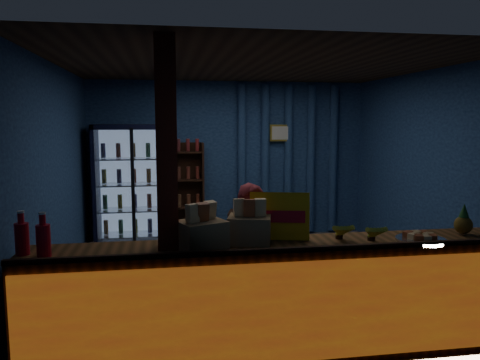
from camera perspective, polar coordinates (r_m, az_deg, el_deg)
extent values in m
plane|color=#515154|center=(5.98, 1.67, -11.84)|extent=(4.60, 4.60, 0.00)
plane|color=navy|center=(7.85, -1.30, 2.47)|extent=(4.60, 0.00, 4.60)
plane|color=navy|center=(3.57, 8.35, -3.36)|extent=(4.60, 0.00, 4.60)
plane|color=navy|center=(5.72, -21.55, 0.18)|extent=(0.00, 4.40, 4.40)
plane|color=navy|center=(6.52, 22.00, 0.97)|extent=(0.00, 4.40, 4.40)
plane|color=#472D19|center=(5.68, 1.76, 13.78)|extent=(4.60, 4.60, 0.00)
cube|color=brown|center=(4.08, 6.83, -14.07)|extent=(4.40, 0.55, 0.95)
cube|color=red|center=(3.82, 8.07, -15.60)|extent=(4.35, 0.02, 0.81)
cube|color=#32180F|center=(3.67, 8.11, -8.35)|extent=(4.40, 0.04, 0.04)
cube|color=maroon|center=(3.70, -8.81, -2.99)|extent=(0.16, 0.16, 2.60)
cube|color=black|center=(7.75, -12.64, -0.37)|extent=(1.20, 0.06, 1.90)
cube|color=black|center=(7.54, -17.09, -0.72)|extent=(0.06, 0.60, 1.90)
cube|color=black|center=(7.47, -8.40, -0.56)|extent=(0.06, 0.60, 1.90)
cube|color=black|center=(7.41, -12.96, 6.34)|extent=(1.20, 0.60, 0.08)
cube|color=black|center=(7.66, -12.57, -7.40)|extent=(1.20, 0.60, 0.08)
cube|color=#99B2D8|center=(7.70, -12.66, -0.42)|extent=(1.08, 0.02, 1.74)
cube|color=white|center=(7.20, -12.90, -0.94)|extent=(1.12, 0.02, 1.78)
cube|color=black|center=(7.18, -12.91, -0.97)|extent=(0.05, 0.05, 1.80)
cube|color=silver|center=(7.62, -12.60, -6.46)|extent=(1.08, 0.48, 0.02)
cylinder|color=#B26319|center=(7.64, -16.01, -5.54)|extent=(0.07, 0.07, 0.22)
cylinder|color=#1B6E2D|center=(7.61, -14.33, -5.53)|extent=(0.07, 0.07, 0.22)
cylinder|color=#A49B19|center=(7.60, -12.63, -5.51)|extent=(0.07, 0.07, 0.22)
cylinder|color=navy|center=(7.58, -10.92, -5.48)|extent=(0.07, 0.07, 0.22)
cylinder|color=#9A351C|center=(7.58, -9.22, -5.45)|extent=(0.07, 0.07, 0.22)
cube|color=silver|center=(7.54, -12.68, -3.50)|extent=(1.08, 0.48, 0.02)
cylinder|color=#1B6E2D|center=(7.56, -16.12, -2.58)|extent=(0.07, 0.07, 0.22)
cylinder|color=#A49B19|center=(7.54, -14.42, -2.56)|extent=(0.07, 0.07, 0.22)
cylinder|color=navy|center=(7.52, -12.71, -2.53)|extent=(0.07, 0.07, 0.22)
cylinder|color=#9A351C|center=(7.51, -11.00, -2.50)|extent=(0.07, 0.07, 0.22)
cylinder|color=#B26319|center=(7.50, -9.28, -2.47)|extent=(0.07, 0.07, 0.22)
cube|color=silver|center=(7.48, -12.77, -0.49)|extent=(1.08, 0.48, 0.02)
cylinder|color=#A49B19|center=(7.51, -16.23, 0.43)|extent=(0.07, 0.07, 0.22)
cylinder|color=navy|center=(7.48, -14.52, 0.46)|extent=(0.07, 0.07, 0.22)
cylinder|color=#9A351C|center=(7.46, -12.80, 0.50)|extent=(0.07, 0.07, 0.22)
cylinder|color=#B26319|center=(7.45, -11.07, 0.53)|extent=(0.07, 0.07, 0.22)
cylinder|color=#1B6E2D|center=(7.45, -9.34, 0.57)|extent=(0.07, 0.07, 0.22)
cube|color=silver|center=(7.44, -12.86, 2.56)|extent=(1.08, 0.48, 0.02)
cylinder|color=navy|center=(7.47, -16.33, 3.47)|extent=(0.07, 0.07, 0.22)
cylinder|color=#9A351C|center=(7.45, -14.61, 3.52)|extent=(0.07, 0.07, 0.22)
cylinder|color=#B26319|center=(7.43, -12.88, 3.56)|extent=(0.07, 0.07, 0.22)
cylinder|color=#1B6E2D|center=(7.42, -11.15, 3.60)|extent=(0.07, 0.07, 0.22)
cylinder|color=#A49B19|center=(7.41, -9.40, 3.64)|extent=(0.07, 0.07, 0.22)
cube|color=#32180F|center=(7.79, -6.35, -1.31)|extent=(0.50, 0.02, 1.60)
cube|color=#32180F|center=(7.66, -8.06, -1.49)|extent=(0.03, 0.28, 1.60)
cube|color=#32180F|center=(7.68, -4.55, -1.42)|extent=(0.03, 0.28, 1.60)
cube|color=#32180F|center=(7.80, -6.23, -6.55)|extent=(0.46, 0.26, 0.02)
cube|color=#32180F|center=(7.70, -6.27, -3.29)|extent=(0.46, 0.26, 0.02)
cube|color=#32180F|center=(7.64, -6.32, 0.03)|extent=(0.46, 0.26, 0.02)
cube|color=#32180F|center=(7.59, -6.37, 3.40)|extent=(0.46, 0.26, 0.02)
cylinder|color=navy|center=(7.82, 0.22, 2.45)|extent=(0.14, 0.14, 2.50)
cylinder|color=navy|center=(7.89, 3.09, 2.48)|extent=(0.14, 0.14, 2.50)
cylinder|color=navy|center=(7.98, 5.90, 2.51)|extent=(0.14, 0.14, 2.50)
cylinder|color=navy|center=(8.10, 8.63, 2.53)|extent=(0.14, 0.14, 2.50)
cylinder|color=navy|center=(8.23, 11.29, 2.55)|extent=(0.14, 0.14, 2.50)
cube|color=gold|center=(7.88, 4.95, 5.74)|extent=(0.36, 0.03, 0.28)
cube|color=silver|center=(7.87, 4.99, 5.74)|extent=(0.30, 0.01, 0.22)
imported|color=maroon|center=(4.43, 1.53, -9.34)|extent=(0.51, 0.34, 1.38)
imported|color=#5BB058|center=(7.32, 4.95, -6.09)|extent=(0.62, 0.64, 0.54)
cube|color=#32180F|center=(7.38, 0.98, -5.93)|extent=(0.69, 0.57, 0.54)
cylinder|color=#32180F|center=(7.32, 0.99, -3.45)|extent=(0.11, 0.11, 0.11)
cube|color=#E4A30C|center=(3.98, 4.83, -4.41)|extent=(0.51, 0.21, 0.40)
cube|color=red|center=(3.96, 4.90, -4.47)|extent=(0.42, 0.12, 0.10)
cylinder|color=red|center=(3.90, -25.03, -6.53)|extent=(0.10, 0.10, 0.24)
cylinder|color=red|center=(3.86, -25.17, -4.12)|extent=(0.05, 0.05, 0.09)
cylinder|color=white|center=(3.86, -25.20, -3.54)|extent=(0.05, 0.05, 0.02)
cylinder|color=red|center=(3.78, -22.83, -6.84)|extent=(0.10, 0.10, 0.24)
cylinder|color=red|center=(3.74, -22.96, -4.36)|extent=(0.05, 0.05, 0.09)
cylinder|color=white|center=(3.73, -22.99, -3.76)|extent=(0.05, 0.05, 0.02)
cube|color=tan|center=(3.70, -4.67, -6.69)|extent=(0.43, 0.40, 0.23)
cube|color=gold|center=(3.62, -5.93, -4.03)|extent=(0.11, 0.09, 0.14)
cube|color=#B95C22|center=(3.66, -4.70, -3.90)|extent=(0.11, 0.09, 0.14)
cube|color=gold|center=(3.70, -3.51, -3.76)|extent=(0.11, 0.09, 0.14)
cube|color=tan|center=(3.88, 1.17, -6.03)|extent=(0.41, 0.36, 0.22)
cube|color=gold|center=(3.85, -0.10, -3.36)|extent=(0.10, 0.08, 0.14)
cube|color=#B95C22|center=(3.84, 1.18, -3.39)|extent=(0.10, 0.08, 0.14)
cube|color=gold|center=(3.84, 2.46, -3.41)|extent=(0.10, 0.08, 0.14)
cylinder|color=silver|center=(4.23, 21.20, -6.81)|extent=(0.42, 0.42, 0.02)
cube|color=gold|center=(4.26, 22.17, -6.27)|extent=(0.09, 0.06, 0.05)
cube|color=#B95C22|center=(4.30, 21.50, -6.13)|extent=(0.11, 0.11, 0.05)
cube|color=gold|center=(4.29, 20.67, -6.12)|extent=(0.06, 0.09, 0.05)
cube|color=#B95C22|center=(4.24, 20.15, -6.25)|extent=(0.11, 0.11, 0.05)
cube|color=gold|center=(4.18, 20.24, -6.44)|extent=(0.09, 0.06, 0.05)
cube|color=#B95C22|center=(4.15, 20.93, -6.59)|extent=(0.11, 0.11, 0.05)
cube|color=gold|center=(4.15, 21.79, -6.60)|extent=(0.06, 0.09, 0.05)
cube|color=#B95C22|center=(4.20, 22.30, -6.47)|extent=(0.11, 0.11, 0.05)
sphere|color=brown|center=(4.60, 25.57, -4.96)|extent=(0.16, 0.16, 0.16)
cone|color=#215B1F|center=(4.57, 25.66, -3.36)|extent=(0.09, 0.09, 0.12)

